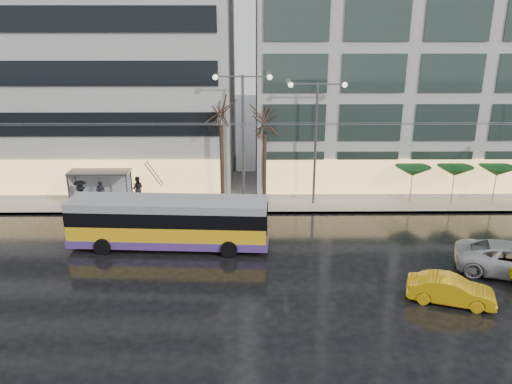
{
  "coord_description": "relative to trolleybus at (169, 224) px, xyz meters",
  "views": [
    {
      "loc": [
        2.6,
        -22.82,
        12.3
      ],
      "look_at": [
        2.84,
        5.0,
        2.94
      ],
      "focal_mm": 35.0,
      "sensor_mm": 36.0,
      "label": 1
    }
  ],
  "objects": [
    {
      "name": "ground",
      "position": [
        2.18,
        -3.79,
        -1.43
      ],
      "size": [
        140.0,
        140.0,
        0.0
      ],
      "primitive_type": "plane",
      "color": "black",
      "rests_on": "ground"
    },
    {
      "name": "sidewalk",
      "position": [
        4.18,
        10.21,
        -1.35
      ],
      "size": [
        80.0,
        10.0,
        0.15
      ],
      "primitive_type": "cube",
      "color": "gray",
      "rests_on": "ground"
    },
    {
      "name": "kerb",
      "position": [
        4.18,
        5.26,
        -1.35
      ],
      "size": [
        80.0,
        0.1,
        0.15
      ],
      "primitive_type": "cube",
      "color": "slate",
      "rests_on": "ground"
    },
    {
      "name": "building_left",
      "position": [
        -13.82,
        15.21,
        9.72
      ],
      "size": [
        34.0,
        14.0,
        22.0
      ],
      "primitive_type": "cube",
      "color": "#B5B3AD",
      "rests_on": "sidewalk"
    },
    {
      "name": "building_right",
      "position": [
        21.18,
        15.21,
        11.22
      ],
      "size": [
        32.0,
        14.0,
        25.0
      ],
      "primitive_type": "cube",
      "color": "#B5B3AD",
      "rests_on": "sidewalk"
    },
    {
      "name": "trolleybus",
      "position": [
        0.0,
        0.0,
        0.0
      ],
      "size": [
        11.48,
        4.73,
        5.27
      ],
      "color": "#EFAC14",
      "rests_on": "ground"
    },
    {
      "name": "catenary",
      "position": [
        3.18,
        4.15,
        2.83
      ],
      "size": [
        42.24,
        5.12,
        7.0
      ],
      "color": "#595B60",
      "rests_on": "ground"
    },
    {
      "name": "bus_shelter",
      "position": [
        -6.2,
        6.9,
        0.53
      ],
      "size": [
        4.2,
        1.6,
        2.51
      ],
      "color": "#595B60",
      "rests_on": "sidewalk"
    },
    {
      "name": "street_lamp_near",
      "position": [
        4.18,
        7.01,
        4.56
      ],
      "size": [
        3.96,
        0.36,
        9.03
      ],
      "color": "#595B60",
      "rests_on": "sidewalk"
    },
    {
      "name": "street_lamp_far",
      "position": [
        9.18,
        7.01,
        4.29
      ],
      "size": [
        3.96,
        0.36,
        8.53
      ],
      "color": "#595B60",
      "rests_on": "sidewalk"
    },
    {
      "name": "tree_a",
      "position": [
        2.68,
        7.21,
        5.66
      ],
      "size": [
        3.2,
        3.2,
        8.4
      ],
      "color": "black",
      "rests_on": "sidewalk"
    },
    {
      "name": "tree_b",
      "position": [
        5.68,
        7.41,
        4.97
      ],
      "size": [
        3.2,
        3.2,
        7.7
      ],
      "color": "black",
      "rests_on": "sidewalk"
    },
    {
      "name": "parasol_a",
      "position": [
        16.18,
        7.21,
        1.02
      ],
      "size": [
        2.5,
        2.5,
        2.65
      ],
      "color": "#595B60",
      "rests_on": "sidewalk"
    },
    {
      "name": "parasol_b",
      "position": [
        19.18,
        7.21,
        1.02
      ],
      "size": [
        2.5,
        2.5,
        2.65
      ],
      "color": "#595B60",
      "rests_on": "sidewalk"
    },
    {
      "name": "parasol_c",
      "position": [
        22.18,
        7.21,
        1.02
      ],
      "size": [
        2.5,
        2.5,
        2.65
      ],
      "color": "#595B60",
      "rests_on": "sidewalk"
    },
    {
      "name": "taxi_b",
      "position": [
        13.97,
        -6.28,
        -0.78
      ],
      "size": [
        4.13,
        2.52,
        1.29
      ],
      "primitive_type": "imported",
      "rotation": [
        0.0,
        0.0,
        1.25
      ],
      "color": "#E1A40B",
      "rests_on": "ground"
    },
    {
      "name": "pedestrian_a",
      "position": [
        -5.79,
        6.48,
        0.14
      ],
      "size": [
        1.2,
        1.21,
        2.19
      ],
      "color": "black",
      "rests_on": "sidewalk"
    },
    {
      "name": "pedestrian_b",
      "position": [
        -3.49,
        7.63,
        -0.36
      ],
      "size": [
        0.99,
        0.83,
        1.84
      ],
      "color": "black",
      "rests_on": "sidewalk"
    },
    {
      "name": "pedestrian_c",
      "position": [
        -6.95,
        5.84,
        -0.16
      ],
      "size": [
        1.25,
        0.95,
        2.11
      ],
      "color": "black",
      "rests_on": "sidewalk"
    }
  ]
}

